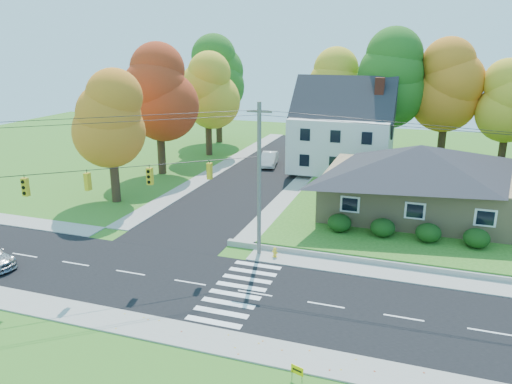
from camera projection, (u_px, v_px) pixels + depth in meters
ground at (255, 294)px, 27.79m from camera, size 120.00×120.00×0.00m
road_main at (255, 293)px, 27.79m from camera, size 90.00×8.00×0.02m
road_cross at (263, 172)px, 53.82m from camera, size 8.00×44.00×0.02m
sidewalk_north at (280, 258)px, 32.31m from camera, size 90.00×2.00×0.08m
sidewalk_south at (220, 342)px, 23.25m from camera, size 90.00×2.00×0.08m
lawn at (478, 203)px, 42.73m from camera, size 30.00×30.00×0.50m
ranch_house at (418, 178)px, 38.88m from camera, size 14.60×10.60×5.40m
colonial_house at (343, 131)px, 51.83m from camera, size 10.40×8.40×9.60m
hedge_row at (405, 230)px, 34.03m from camera, size 10.70×1.70×1.27m
traffic_infrastructure at (260, 198)px, 27.58m from camera, size 38.10×10.66×10.00m
tree_lot_0 at (335, 89)px, 56.83m from camera, size 6.72×6.72×12.51m
tree_lot_1 at (389, 79)px, 53.69m from camera, size 7.84×7.84×14.60m
tree_lot_2 at (448, 86)px, 52.93m from camera, size 7.28×7.28×13.56m
tree_lot_3 at (509, 102)px, 50.54m from camera, size 6.16×6.16×11.47m
tree_west_0 at (110, 120)px, 41.86m from camera, size 6.16×6.16×11.47m
tree_west_1 at (158, 93)px, 50.85m from camera, size 7.28×7.28×13.56m
tree_west_2 at (208, 91)px, 59.79m from camera, size 6.72×6.72×12.51m
tree_west_3 at (218, 75)px, 67.28m from camera, size 7.84×7.84×14.60m
white_car at (269, 159)px, 56.20m from camera, size 2.40×4.86×1.53m
fire_hydrant at (275, 253)px, 32.30m from camera, size 0.41×0.32×0.72m
yard_sign at (297, 370)px, 20.46m from camera, size 0.56×0.21×0.73m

